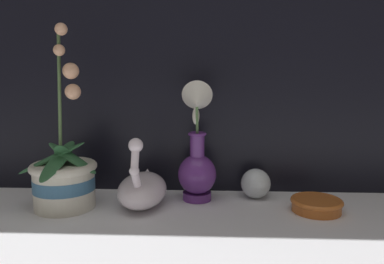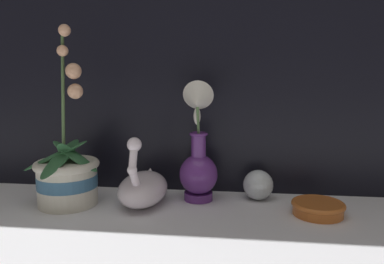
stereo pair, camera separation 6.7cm
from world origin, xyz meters
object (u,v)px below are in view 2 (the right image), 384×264
(glass_sphere, at_px, (258,185))
(amber_dish, at_px, (318,207))
(swan_figurine, at_px, (143,187))
(blue_vase, at_px, (198,158))
(orchid_potted_plant, at_px, (67,174))

(glass_sphere, bearing_deg, amber_dish, -34.90)
(swan_figurine, xyz_separation_m, glass_sphere, (0.29, 0.07, -0.01))
(swan_figurine, relative_size, blue_vase, 0.69)
(orchid_potted_plant, relative_size, blue_vase, 1.42)
(orchid_potted_plant, distance_m, swan_figurine, 0.19)
(swan_figurine, distance_m, amber_dish, 0.43)
(blue_vase, relative_size, glass_sphere, 3.95)
(glass_sphere, bearing_deg, swan_figurine, -166.49)
(glass_sphere, bearing_deg, orchid_potted_plant, -168.77)
(swan_figurine, bearing_deg, glass_sphere, 13.51)
(glass_sphere, height_order, amber_dish, glass_sphere)
(orchid_potted_plant, bearing_deg, amber_dish, 0.14)
(orchid_potted_plant, height_order, swan_figurine, orchid_potted_plant)
(orchid_potted_plant, relative_size, glass_sphere, 5.63)
(orchid_potted_plant, distance_m, amber_dish, 0.62)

